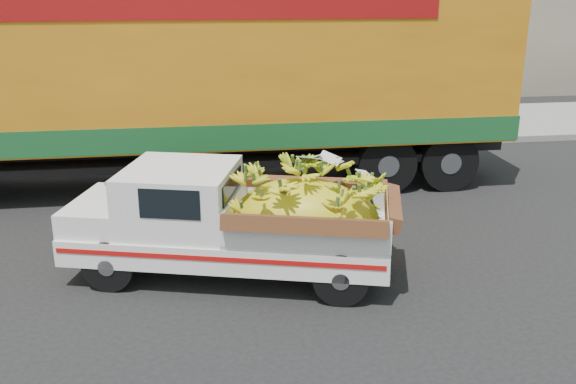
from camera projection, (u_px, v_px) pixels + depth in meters
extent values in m
plane|color=black|center=(87.00, 275.00, 8.66)|extent=(100.00, 100.00, 0.00)
cube|color=gray|center=(127.00, 153.00, 14.54)|extent=(60.00, 0.25, 0.15)
cube|color=gray|center=(134.00, 132.00, 16.52)|extent=(60.00, 4.00, 0.14)
cube|color=gray|center=(524.00, 3.00, 24.06)|extent=(14.00, 6.00, 6.00)
cylinder|color=black|center=(109.00, 265.00, 8.14)|extent=(0.71, 0.38, 0.68)
cylinder|color=black|center=(144.00, 228.00, 9.37)|extent=(0.71, 0.38, 0.68)
cylinder|color=black|center=(341.00, 278.00, 7.78)|extent=(0.71, 0.38, 0.68)
cylinder|color=black|center=(346.00, 238.00, 9.00)|extent=(0.71, 0.38, 0.68)
cube|color=silver|center=(230.00, 240.00, 8.53)|extent=(4.46, 2.62, 0.35)
cube|color=#A50F0C|center=(216.00, 259.00, 7.79)|extent=(3.96, 1.15, 0.06)
cube|color=silver|center=(83.00, 239.00, 8.82)|extent=(0.50, 1.45, 0.13)
cube|color=silver|center=(104.00, 210.00, 8.64)|extent=(1.12, 1.58, 0.32)
cube|color=silver|center=(180.00, 197.00, 8.43)|extent=(1.73, 1.78, 0.80)
cube|color=black|center=(169.00, 204.00, 7.68)|extent=(0.73, 0.22, 0.38)
cube|color=silver|center=(310.00, 215.00, 8.27)|extent=(2.39, 2.03, 0.46)
ellipsoid|color=yellow|center=(303.00, 222.00, 8.31)|extent=(2.12, 1.68, 1.14)
cylinder|color=black|center=(448.00, 162.00, 12.04)|extent=(1.10, 0.32, 1.10)
cylinder|color=black|center=(413.00, 137.00, 13.91)|extent=(1.10, 0.32, 1.10)
cylinder|color=black|center=(386.00, 164.00, 11.86)|extent=(1.10, 0.32, 1.10)
cylinder|color=black|center=(359.00, 139.00, 13.74)|extent=(1.10, 0.32, 1.10)
cube|color=black|center=(194.00, 146.00, 12.23)|extent=(12.00, 1.01, 0.36)
cube|color=orange|center=(190.00, 61.00, 11.74)|extent=(11.76, 2.51, 2.84)
cube|color=#165024|center=(193.00, 124.00, 12.10)|extent=(11.82, 2.53, 0.45)
cube|color=maroon|center=(188.00, 9.00, 10.25)|extent=(8.40, 0.03, 0.35)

